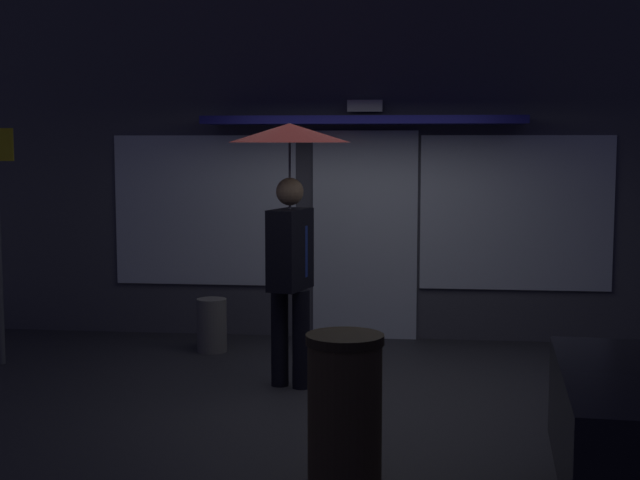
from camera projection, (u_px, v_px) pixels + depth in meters
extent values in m
plane|color=#2D2D33|center=(348.00, 394.00, 7.58)|extent=(18.00, 18.00, 0.00)
cube|color=#4C4C56|center=(366.00, 124.00, 9.65)|extent=(9.51, 0.30, 4.53)
cube|color=white|center=(365.00, 235.00, 9.61)|extent=(1.10, 0.04, 2.20)
cube|color=white|center=(205.00, 210.00, 9.77)|extent=(1.97, 0.04, 1.60)
cube|color=white|center=(516.00, 213.00, 9.41)|extent=(1.97, 0.04, 1.60)
cube|color=white|center=(365.00, 106.00, 9.38)|extent=(0.36, 0.16, 0.12)
cube|color=navy|center=(364.00, 120.00, 9.15)|extent=(3.20, 0.70, 0.08)
cylinder|color=black|center=(280.00, 337.00, 7.80)|extent=(0.15, 0.15, 0.84)
cylinder|color=black|center=(301.00, 339.00, 7.72)|extent=(0.15, 0.15, 0.84)
cube|color=black|center=(290.00, 249.00, 7.68)|extent=(0.36, 0.51, 0.68)
cube|color=silver|center=(305.00, 249.00, 7.70)|extent=(0.06, 0.14, 0.55)
cube|color=navy|center=(305.00, 251.00, 7.70)|extent=(0.04, 0.05, 0.44)
sphere|color=#9F7D5C|center=(290.00, 192.00, 7.62)|extent=(0.23, 0.23, 0.23)
cylinder|color=slate|center=(290.00, 185.00, 7.62)|extent=(0.02, 0.02, 1.02)
cone|color=#4C0C0C|center=(290.00, 133.00, 7.57)|extent=(1.02, 1.02, 0.16)
cylinder|color=slate|center=(212.00, 325.00, 9.08)|extent=(0.30, 0.30, 0.53)
cylinder|color=#473823|center=(345.00, 414.00, 5.56)|extent=(0.45, 0.45, 0.87)
cylinder|color=black|center=(345.00, 339.00, 5.51)|extent=(0.48, 0.48, 0.06)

